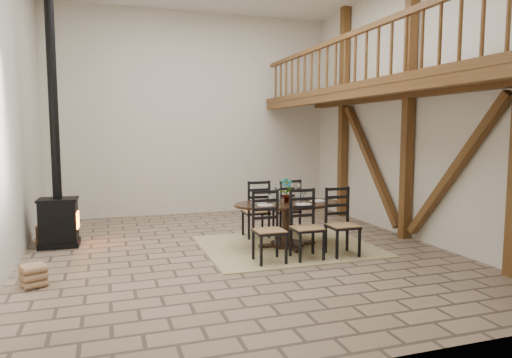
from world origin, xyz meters
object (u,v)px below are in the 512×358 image
object	(u,v)px
dining_table	(290,224)
log_stack	(34,276)
wood_stove	(57,185)
log_basket	(50,233)

from	to	relation	value
dining_table	log_stack	distance (m)	4.12
wood_stove	log_basket	size ratio (longest dim) A/B	10.28
dining_table	wood_stove	distance (m)	4.21
dining_table	log_basket	distance (m)	4.49
dining_table	log_stack	size ratio (longest dim) A/B	5.55
log_stack	log_basket	bearing A→B (deg)	91.58
wood_stove	log_stack	distance (m)	2.42
dining_table	wood_stove	bearing A→B (deg)	160.53
wood_stove	log_stack	world-z (taller)	wood_stove
wood_stove	log_basket	xyz separation A→B (m)	(-0.20, 0.38, -0.94)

